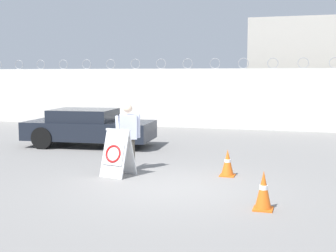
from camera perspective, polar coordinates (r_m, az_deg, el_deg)
ground_plane at (r=10.19m, az=0.51°, el=-7.49°), size 90.00×90.00×0.00m
perimeter_wall at (r=20.86m, az=9.10°, el=3.30°), size 36.00×0.30×3.13m
barricade_sign at (r=11.25m, az=-6.21°, el=-3.27°), size 0.76×0.81×1.14m
security_guard at (r=11.79m, az=-4.88°, el=-0.99°), size 0.67×0.39×1.69m
traffic_cone_near at (r=11.32m, az=7.27°, el=-4.49°), size 0.35×0.35×0.64m
traffic_cone_mid at (r=8.66m, az=11.56°, el=-7.72°), size 0.35×0.35×0.72m
parked_car_front_coupe at (r=16.00m, az=-9.66°, el=-0.16°), size 4.38×2.18×1.25m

